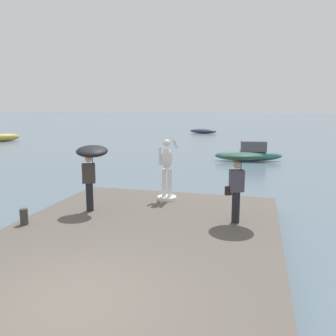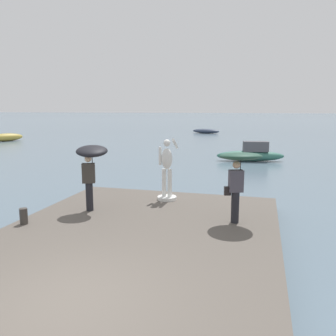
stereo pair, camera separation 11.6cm
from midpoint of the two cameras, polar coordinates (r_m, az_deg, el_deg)
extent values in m
plane|color=slate|center=(44.91, 10.79, 5.12)|extent=(400.00, 400.00, 0.00)
cube|color=#564F47|center=(8.37, -7.62, -13.82)|extent=(7.11, 10.82, 0.40)
cylinder|color=white|center=(12.14, -0.46, -4.92)|extent=(0.66, 0.66, 0.11)
cylinder|color=white|center=(12.04, -0.93, -2.41)|extent=(0.15, 0.15, 0.96)
cylinder|color=white|center=(11.99, 0.00, -2.46)|extent=(0.15, 0.15, 0.96)
ellipsoid|color=white|center=(11.86, -0.47, 1.53)|extent=(0.38, 0.26, 0.72)
sphere|color=white|center=(11.80, -0.47, 4.11)|extent=(0.24, 0.24, 0.24)
cylinder|color=white|center=(11.92, -1.59, 1.99)|extent=(0.10, 0.10, 0.62)
cylinder|color=white|center=(12.01, 0.88, 4.00)|extent=(0.10, 0.59, 0.40)
cylinder|color=black|center=(11.04, -12.97, -4.62)|extent=(0.22, 0.22, 0.88)
cube|color=#38332D|center=(10.88, -13.12, -0.84)|extent=(0.44, 0.37, 0.60)
sphere|color=beige|center=(10.81, -13.21, 1.48)|extent=(0.21, 0.21, 0.21)
cylinder|color=#262626|center=(10.85, -12.54, 0.90)|extent=(0.02, 0.02, 0.55)
ellipsoid|color=black|center=(10.81, -12.61, 2.71)|extent=(1.25, 1.27, 0.43)
cylinder|color=black|center=(9.86, 10.68, -6.28)|extent=(0.22, 0.22, 0.88)
cube|color=#47424C|center=(9.68, 10.81, -2.06)|extent=(0.44, 0.35, 0.60)
sphere|color=tan|center=(9.60, 10.90, 0.54)|extent=(0.21, 0.21, 0.21)
cylinder|color=#262626|center=(9.69, 11.50, -0.07)|extent=(0.02, 0.02, 0.57)
ellipsoid|color=#234738|center=(9.64, 11.57, 1.91)|extent=(1.47, 1.48, 0.31)
cube|color=black|center=(9.70, 9.47, -3.69)|extent=(0.20, 0.15, 0.24)
cylinder|color=#38332D|center=(10.37, -22.77, -7.34)|extent=(0.21, 0.21, 0.44)
ellipsoid|color=#336B5B|center=(24.10, 12.84, 1.96)|extent=(4.56, 1.70, 0.71)
cube|color=#4C4C51|center=(24.08, 13.69, 3.46)|extent=(1.73, 0.98, 0.68)
ellipsoid|color=#2D384C|center=(49.46, 5.69, 6.02)|extent=(4.18, 2.21, 0.62)
ellipsoid|color=#B2993D|center=(41.34, -25.44, 4.52)|extent=(2.70, 3.65, 0.83)
camera|label=1|loc=(0.06, -90.28, -0.05)|focal=37.31mm
camera|label=2|loc=(0.06, 89.72, 0.05)|focal=37.31mm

